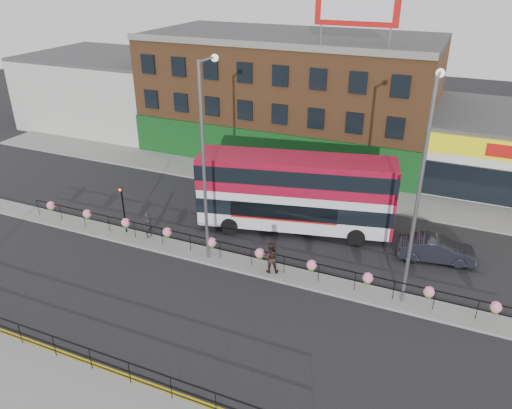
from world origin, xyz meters
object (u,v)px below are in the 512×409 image
at_px(pedestrian_a, 148,225).
at_px(pedestrian_b, 271,257).
at_px(car, 436,249).
at_px(lamp_column_east, 422,177).
at_px(lamp_column_west, 205,147).
at_px(double_decker_bus, 296,187).

height_order(pedestrian_a, pedestrian_b, pedestrian_b).
distance_m(car, lamp_column_east, 7.87).
bearing_deg(pedestrian_a, pedestrian_b, -82.63).
bearing_deg(pedestrian_a, lamp_column_east, -78.85).
height_order(pedestrian_b, lamp_column_east, lamp_column_east).
distance_m(pedestrian_b, lamp_column_east, 9.31).
height_order(car, lamp_column_west, lamp_column_west).
distance_m(double_decker_bus, car, 9.16).
bearing_deg(lamp_column_east, pedestrian_a, 179.70).
bearing_deg(lamp_column_east, lamp_column_west, -178.63).
distance_m(pedestrian_b, lamp_column_west, 7.06).
distance_m(pedestrian_a, lamp_column_east, 16.84).
distance_m(car, pedestrian_a, 17.51).
relative_size(double_decker_bus, pedestrian_a, 7.78).
bearing_deg(double_decker_bus, lamp_column_west, -123.68).
bearing_deg(car, pedestrian_a, 95.16).
bearing_deg(car, pedestrian_b, 111.88).
relative_size(car, lamp_column_west, 0.40).
xyz_separation_m(double_decker_bus, lamp_column_east, (7.71, -4.93, 3.87)).
height_order(double_decker_bus, lamp_column_west, lamp_column_west).
relative_size(double_decker_bus, lamp_column_west, 1.11).
bearing_deg(pedestrian_b, lamp_column_west, -25.11).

